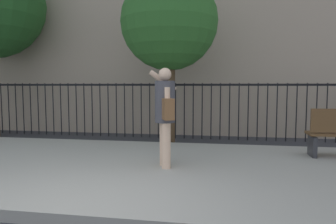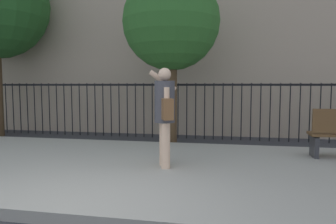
# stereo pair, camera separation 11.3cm
# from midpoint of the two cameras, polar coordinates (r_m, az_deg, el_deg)

# --- Properties ---
(sidewalk) EXTENTS (28.00, 4.40, 0.15)m
(sidewalk) POSITION_cam_midpoint_polar(r_m,az_deg,el_deg) (5.69, -8.59, -10.05)
(sidewalk) COLOR #9E9B93
(sidewalk) RESTS_ON ground
(iron_fence) EXTENTS (12.03, 0.04, 1.60)m
(iron_fence) POSITION_cam_midpoint_polar(r_m,az_deg,el_deg) (9.10, -1.36, 1.64)
(iron_fence) COLOR black
(iron_fence) RESTS_ON ground
(pedestrian_on_phone) EXTENTS (0.54, 0.72, 1.68)m
(pedestrian_on_phone) POSITION_cam_midpoint_polar(r_m,az_deg,el_deg) (5.23, -1.11, 0.36)
(pedestrian_on_phone) COLOR beige
(pedestrian_on_phone) RESTS_ON sidewalk
(street_tree_near) EXTENTS (2.42, 2.42, 4.32)m
(street_tree_near) POSITION_cam_midpoint_polar(r_m,az_deg,el_deg) (8.09, -0.20, 15.93)
(street_tree_near) COLOR #4C3823
(street_tree_near) RESTS_ON ground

